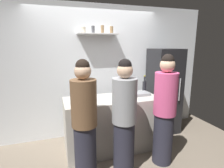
% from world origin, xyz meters
% --- Properties ---
extents(ground_plane, '(5.28, 5.28, 0.00)m').
position_xyz_m(ground_plane, '(0.00, 0.00, 0.00)').
color(ground_plane, '#726656').
extents(back_wall_assembly, '(4.80, 0.32, 2.60)m').
position_xyz_m(back_wall_assembly, '(0.00, 1.25, 1.30)').
color(back_wall_assembly, white).
rests_on(back_wall_assembly, ground).
extents(refrigerator, '(0.58, 0.59, 1.76)m').
position_xyz_m(refrigerator, '(1.38, 0.85, 0.88)').
color(refrigerator, black).
rests_on(refrigerator, ground).
extents(counter, '(1.62, 0.68, 0.94)m').
position_xyz_m(counter, '(0.12, 0.51, 0.47)').
color(counter, '#B7B2A8').
rests_on(counter, ground).
extents(baking_pan, '(0.34, 0.24, 0.05)m').
position_xyz_m(baking_pan, '(0.66, 0.54, 0.96)').
color(baking_pan, gray).
rests_on(baking_pan, counter).
extents(utensil_holder, '(0.09, 0.09, 0.22)m').
position_xyz_m(utensil_holder, '(0.20, 0.31, 0.99)').
color(utensil_holder, '#B2B2B7').
rests_on(utensil_holder, counter).
extents(wine_bottle_dark_glass, '(0.07, 0.07, 0.33)m').
position_xyz_m(wine_bottle_dark_glass, '(0.84, 0.70, 1.06)').
color(wine_bottle_dark_glass, black).
rests_on(wine_bottle_dark_glass, counter).
extents(wine_bottle_green_glass, '(0.08, 0.08, 0.33)m').
position_xyz_m(wine_bottle_green_glass, '(-0.36, 0.72, 1.06)').
color(wine_bottle_green_glass, '#19471E').
rests_on(wine_bottle_green_glass, counter).
extents(wine_bottle_pale_glass, '(0.08, 0.08, 0.33)m').
position_xyz_m(wine_bottle_pale_glass, '(-0.50, 0.36, 1.06)').
color(wine_bottle_pale_glass, '#B2BFB2').
rests_on(wine_bottle_pale_glass, counter).
extents(water_bottle_plastic, '(0.09, 0.09, 0.20)m').
position_xyz_m(water_bottle_plastic, '(0.31, 0.44, 1.03)').
color(water_bottle_plastic, silver).
rests_on(water_bottle_plastic, counter).
extents(person_pink_top, '(0.34, 0.34, 1.71)m').
position_xyz_m(person_pink_top, '(0.75, -0.12, 0.85)').
color(person_pink_top, '#262633').
rests_on(person_pink_top, ground).
extents(person_grey_hoodie, '(0.34, 0.34, 1.66)m').
position_xyz_m(person_grey_hoodie, '(0.08, -0.15, 0.82)').
color(person_grey_hoodie, '#262633').
rests_on(person_grey_hoodie, ground).
extents(person_brown_jacket, '(0.34, 0.34, 1.67)m').
position_xyz_m(person_brown_jacket, '(-0.47, -0.09, 0.82)').
color(person_brown_jacket, '#262633').
rests_on(person_brown_jacket, ground).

